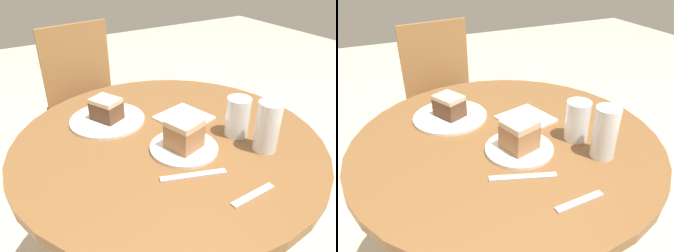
# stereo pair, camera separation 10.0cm
# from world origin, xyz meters

# --- Properties ---
(table) EXTENTS (0.95, 0.95, 0.73)m
(table) POSITION_xyz_m (0.00, 0.00, 0.53)
(table) COLOR brown
(table) RESTS_ON ground_plane
(chair) EXTENTS (0.48, 0.53, 0.87)m
(chair) POSITION_xyz_m (0.05, 0.90, 0.45)
(chair) COLOR olive
(chair) RESTS_ON ground_plane
(plate_near) EXTENTS (0.20, 0.20, 0.01)m
(plate_near) POSITION_xyz_m (0.01, -0.08, 0.73)
(plate_near) COLOR silver
(plate_near) RESTS_ON table
(plate_far) EXTENTS (0.25, 0.25, 0.01)m
(plate_far) POSITION_xyz_m (-0.12, 0.19, 0.73)
(plate_far) COLOR silver
(plate_far) RESTS_ON table
(cake_slice_near) EXTENTS (0.11, 0.11, 0.09)m
(cake_slice_near) POSITION_xyz_m (0.01, -0.08, 0.78)
(cake_slice_near) COLOR #9E6B42
(cake_slice_near) RESTS_ON plate_near
(cake_slice_far) EXTENTS (0.11, 0.12, 0.07)m
(cake_slice_far) POSITION_xyz_m (-0.12, 0.19, 0.78)
(cake_slice_far) COLOR brown
(cake_slice_far) RESTS_ON plate_far
(glass_lemonade) EXTENTS (0.07, 0.07, 0.12)m
(glass_lemonade) POSITION_xyz_m (0.19, -0.09, 0.78)
(glass_lemonade) COLOR beige
(glass_lemonade) RESTS_ON table
(glass_water) EXTENTS (0.07, 0.07, 0.15)m
(glass_water) POSITION_xyz_m (0.21, -0.20, 0.80)
(glass_water) COLOR silver
(glass_water) RESTS_ON table
(napkin_stack) EXTENTS (0.19, 0.19, 0.01)m
(napkin_stack) POSITION_xyz_m (0.11, 0.07, 0.73)
(napkin_stack) COLOR white
(napkin_stack) RESTS_ON table
(fork) EXTENTS (0.17, 0.07, 0.00)m
(fork) POSITION_xyz_m (-0.04, -0.20, 0.73)
(fork) COLOR silver
(fork) RESTS_ON table
(spoon) EXTENTS (0.13, 0.02, 0.00)m
(spoon) POSITION_xyz_m (0.04, -0.33, 0.73)
(spoon) COLOR silver
(spoon) RESTS_ON table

